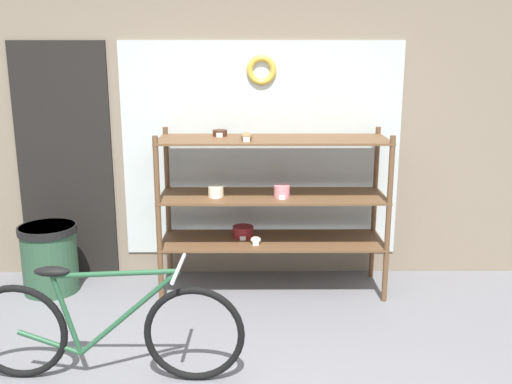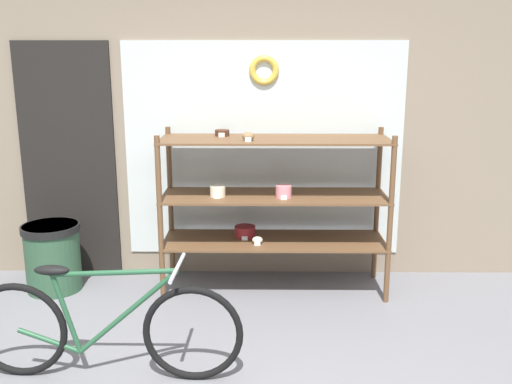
{
  "view_description": "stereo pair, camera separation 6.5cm",
  "coord_description": "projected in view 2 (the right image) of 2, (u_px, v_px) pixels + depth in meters",
  "views": [
    {
      "loc": [
        0.12,
        -2.78,
        2.0
      ],
      "look_at": [
        0.14,
        0.94,
        1.08
      ],
      "focal_mm": 40.0,
      "sensor_mm": 36.0,
      "label": 1
    },
    {
      "loc": [
        0.19,
        -2.78,
        2.0
      ],
      "look_at": [
        0.14,
        0.94,
        1.08
      ],
      "focal_mm": 40.0,
      "sensor_mm": 36.0,
      "label": 2
    }
  ],
  "objects": [
    {
      "name": "display_case",
      "position": [
        272.0,
        196.0,
        4.77
      ],
      "size": [
        1.88,
        0.57,
        1.38
      ],
      "color": "brown",
      "rests_on": "ground_plane"
    },
    {
      "name": "bicycle",
      "position": [
        103.0,
        328.0,
        3.53
      ],
      "size": [
        1.72,
        0.46,
        0.76
      ],
      "rotation": [
        0.0,
        0.0,
        -0.04
      ],
      "color": "black",
      "rests_on": "ground_plane"
    },
    {
      "name": "trash_bin",
      "position": [
        53.0,
        254.0,
        4.87
      ],
      "size": [
        0.48,
        0.48,
        0.58
      ],
      "color": "#2D5138",
      "rests_on": "ground_plane"
    },
    {
      "name": "storefront_facade",
      "position": [
        236.0,
        88.0,
        4.98
      ],
      "size": [
        5.32,
        0.13,
        3.49
      ],
      "color": "gray",
      "rests_on": "ground_plane"
    }
  ]
}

